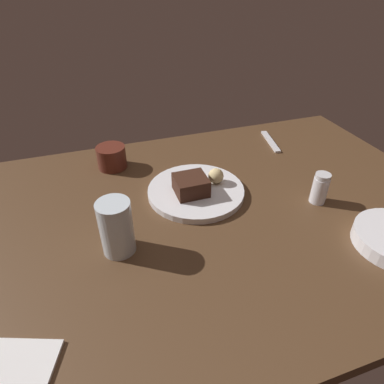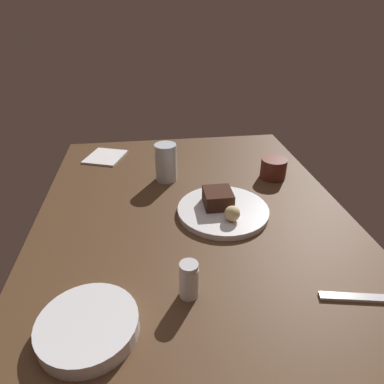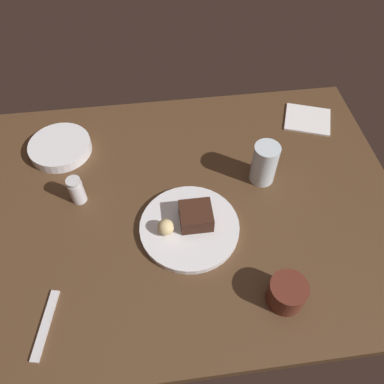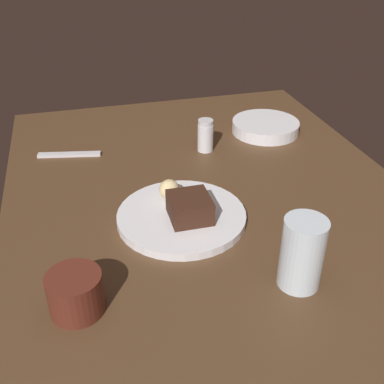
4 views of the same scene
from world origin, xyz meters
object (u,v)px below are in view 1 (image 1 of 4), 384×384
chocolate_cake_slice (191,185)px  dessert_spoon (271,141)px  folded_napkin (2,379)px  bread_roll (216,176)px  salt_shaker (320,188)px  water_glass (116,227)px  coffee_cup (112,157)px  dessert_plate (196,191)px

chocolate_cake_slice → dessert_spoon: size_ratio=0.53×
dessert_spoon → folded_napkin: bearing=-42.3°
bread_roll → folded_napkin: bread_roll is taller
salt_shaker → water_glass: water_glass is taller
bread_roll → coffee_cup: size_ratio=0.49×
dessert_plate → folded_napkin: bearing=40.0°
water_glass → folded_napkin: (20.05, 21.14, -5.71)cm
chocolate_cake_slice → water_glass: (19.92, 12.69, 2.18)cm
dessert_plate → coffee_cup: coffee_cup is taller
dessert_plate → dessert_spoon: (-33.12, -19.81, -0.46)cm
dessert_plate → salt_shaker: 30.60cm
chocolate_cake_slice → folded_napkin: size_ratio=0.57×
dessert_plate → bread_roll: 6.57cm
bread_roll → water_glass: 31.38cm
salt_shaker → dessert_spoon: salt_shaker is taller
coffee_cup → dessert_spoon: bearing=179.2°
water_glass → salt_shaker: bearing=-178.8°
bread_roll → dessert_spoon: 33.29cm
water_glass → coffee_cup: water_glass is taller
salt_shaker → folded_napkin: size_ratio=0.58×
coffee_cup → folded_napkin: (23.23, 55.52, -2.95)cm
chocolate_cake_slice → folded_napkin: (39.97, 33.83, -3.53)cm
folded_napkin → dessert_plate: bearing=-140.0°
dessert_spoon → folded_napkin: 92.77cm
chocolate_cake_slice → water_glass: water_glass is taller
chocolate_cake_slice → dessert_spoon: 40.85cm
bread_roll → dessert_spoon: (-27.28, -18.80, -3.28)cm
dessert_plate → chocolate_cake_slice: 3.68cm
salt_shaker → dessert_plate: bearing=-24.9°
salt_shaker → coffee_cup: (46.10, -33.35, -0.70)cm
bread_roll → chocolate_cake_slice: bearing=16.0°
dessert_plate → water_glass: bearing=32.6°
bread_roll → coffee_cup: 31.20cm
bread_roll → salt_shaker: bearing=147.6°
chocolate_cake_slice → folded_napkin: bearing=40.2°
dessert_plate → folded_napkin: (41.73, 35.00, -0.51)cm
chocolate_cake_slice → folded_napkin: 52.48cm
chocolate_cake_slice → salt_shaker: bearing=158.4°
salt_shaker → folded_napkin: bearing=17.7°
chocolate_cake_slice → coffee_cup: size_ratio=0.96×
dessert_spoon → folded_napkin: dessert_spoon is taller
chocolate_cake_slice → coffee_cup: (16.74, -21.70, -0.58)cm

